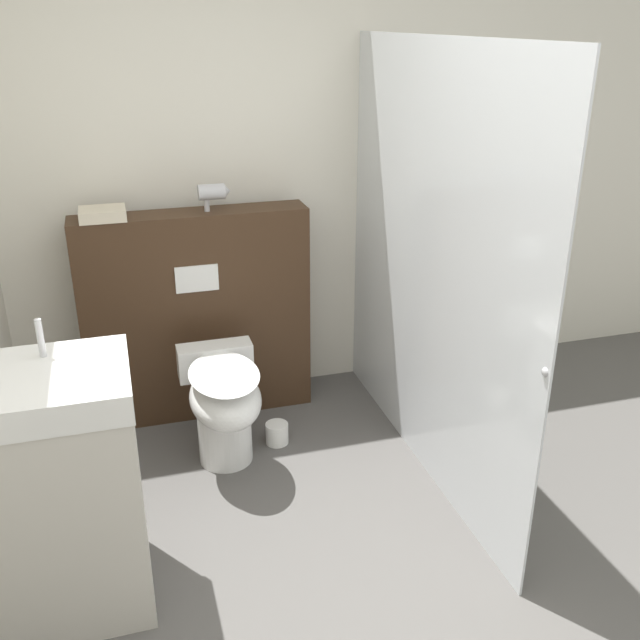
# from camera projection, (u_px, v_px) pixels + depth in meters

# --- Properties ---
(wall_back) EXTENTS (8.00, 0.06, 2.50)m
(wall_back) POSITION_uv_depth(u_px,v_px,m) (258.00, 178.00, 3.88)
(wall_back) COLOR silver
(wall_back) RESTS_ON ground_plane
(partition_panel) EXTENTS (1.21, 0.23, 1.15)m
(partition_panel) POSITION_uv_depth(u_px,v_px,m) (197.00, 316.00, 3.84)
(partition_panel) COLOR #3D2819
(partition_panel) RESTS_ON ground_plane
(shower_glass) EXTENTS (0.04, 1.97, 2.00)m
(shower_glass) POSITION_uv_depth(u_px,v_px,m) (429.00, 271.00, 3.23)
(shower_glass) COLOR silver
(shower_glass) RESTS_ON ground_plane
(toilet) EXTENTS (0.37, 0.61, 0.55)m
(toilet) POSITION_uv_depth(u_px,v_px,m) (224.00, 403.00, 3.45)
(toilet) COLOR white
(toilet) RESTS_ON ground_plane
(sink_vanity) EXTENTS (0.57, 0.49, 1.11)m
(sink_vanity) POSITION_uv_depth(u_px,v_px,m) (62.00, 493.00, 2.56)
(sink_vanity) COLOR beige
(sink_vanity) RESTS_ON ground_plane
(hair_drier) EXTENTS (0.16, 0.08, 0.14)m
(hair_drier) POSITION_uv_depth(u_px,v_px,m) (213.00, 192.00, 3.61)
(hair_drier) COLOR #B7B7BC
(hair_drier) RESTS_ON partition_panel
(folded_towel) EXTENTS (0.22, 0.19, 0.05)m
(folded_towel) POSITION_uv_depth(u_px,v_px,m) (103.00, 214.00, 3.48)
(folded_towel) COLOR beige
(folded_towel) RESTS_ON partition_panel
(spare_toilet_roll) EXTENTS (0.12, 0.12, 0.11)m
(spare_toilet_roll) POSITION_uv_depth(u_px,v_px,m) (277.00, 433.00, 3.72)
(spare_toilet_roll) COLOR white
(spare_toilet_roll) RESTS_ON ground_plane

